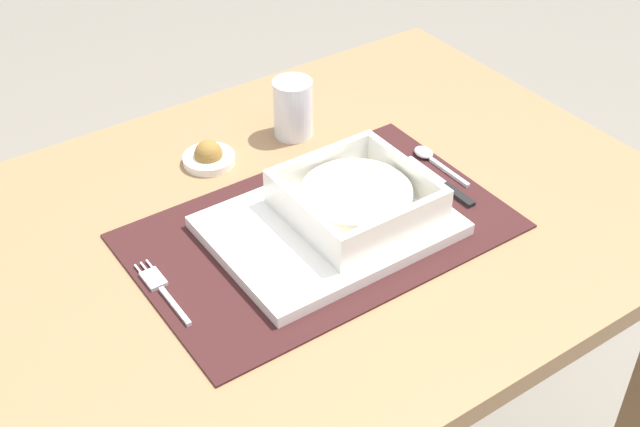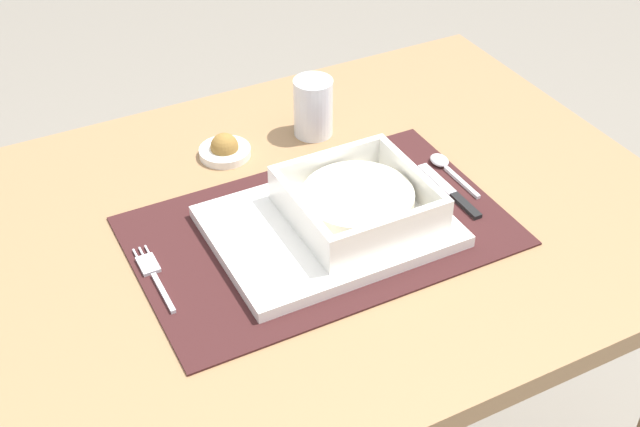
% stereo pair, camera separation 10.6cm
% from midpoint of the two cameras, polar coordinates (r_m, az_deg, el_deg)
% --- Properties ---
extents(dining_table, '(0.98, 0.72, 0.75)m').
position_cam_midpoint_polar(dining_table, '(1.17, 1.83, -4.58)').
color(dining_table, '#936D47').
rests_on(dining_table, ground).
extents(placemat, '(0.47, 0.30, 0.00)m').
position_cam_midpoint_polar(placemat, '(1.08, 2.81, -1.30)').
color(placemat, '#381919').
rests_on(placemat, dining_table).
extents(serving_plate, '(0.30, 0.22, 0.02)m').
position_cam_midpoint_polar(serving_plate, '(1.07, 3.44, -0.98)').
color(serving_plate, white).
rests_on(serving_plate, placemat).
extents(porridge_bowl, '(0.17, 0.17, 0.05)m').
position_cam_midpoint_polar(porridge_bowl, '(1.07, 5.42, 0.62)').
color(porridge_bowl, white).
rests_on(porridge_bowl, serving_plate).
extents(fork, '(0.02, 0.13, 0.00)m').
position_cam_midpoint_polar(fork, '(1.02, -8.41, -4.17)').
color(fork, silver).
rests_on(fork, placemat).
extents(spoon, '(0.02, 0.11, 0.01)m').
position_cam_midpoint_polar(spoon, '(1.21, 10.93, 3.20)').
color(spoon, silver).
rests_on(spoon, placemat).
extents(butter_knife, '(0.01, 0.14, 0.01)m').
position_cam_midpoint_polar(butter_knife, '(1.16, 11.64, 1.23)').
color(butter_knife, black).
rests_on(butter_knife, placemat).
extents(drinking_glass, '(0.06, 0.06, 0.09)m').
position_cam_midpoint_polar(drinking_glass, '(1.25, 1.98, 6.99)').
color(drinking_glass, white).
rests_on(drinking_glass, dining_table).
extents(condiment_saucer, '(0.07, 0.07, 0.04)m').
position_cam_midpoint_polar(condiment_saucer, '(1.22, -4.03, 4.29)').
color(condiment_saucer, white).
rests_on(condiment_saucer, dining_table).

